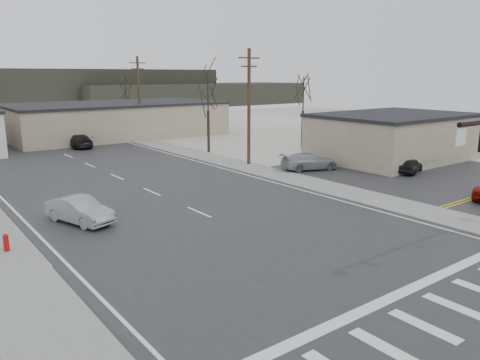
# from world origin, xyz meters

# --- Properties ---
(ground) EXTENTS (140.00, 140.00, 0.00)m
(ground) POSITION_xyz_m (0.00, 0.00, 0.00)
(ground) COLOR silver
(ground) RESTS_ON ground
(main_road) EXTENTS (18.00, 110.00, 0.05)m
(main_road) POSITION_xyz_m (0.00, 15.00, 0.02)
(main_road) COLOR #272729
(main_road) RESTS_ON ground
(cross_road) EXTENTS (90.00, 10.00, 0.04)m
(cross_road) POSITION_xyz_m (0.00, 0.00, 0.02)
(cross_road) COLOR #272729
(cross_road) RESTS_ON ground
(parking_lot) EXTENTS (18.00, 20.00, 0.03)m
(parking_lot) POSITION_xyz_m (20.00, 6.00, 0.02)
(parking_lot) COLOR #272729
(parking_lot) RESTS_ON ground
(sidewalk_right) EXTENTS (3.00, 90.00, 0.06)m
(sidewalk_right) POSITION_xyz_m (10.60, 20.00, 0.03)
(sidewalk_right) COLOR gray
(sidewalk_right) RESTS_ON ground
(fire_hydrant) EXTENTS (0.24, 0.24, 0.87)m
(fire_hydrant) POSITION_xyz_m (-10.20, 8.00, 0.45)
(fire_hydrant) COLOR #A50C0C
(fire_hydrant) RESTS_ON ground
(building_right_far) EXTENTS (26.30, 14.30, 4.30)m
(building_right_far) POSITION_xyz_m (10.00, 44.00, 2.15)
(building_right_far) COLOR tan
(building_right_far) RESTS_ON ground
(building_lot) EXTENTS (14.30, 10.30, 4.30)m
(building_lot) POSITION_xyz_m (24.00, 12.00, 2.16)
(building_lot) COLOR tan
(building_lot) RESTS_ON ground
(upole_right_a) EXTENTS (2.20, 0.30, 10.00)m
(upole_right_a) POSITION_xyz_m (11.50, 18.00, 5.22)
(upole_right_a) COLOR #493222
(upole_right_a) RESTS_ON ground
(upole_right_b) EXTENTS (2.20, 0.30, 10.00)m
(upole_right_b) POSITION_xyz_m (11.50, 40.00, 5.22)
(upole_right_b) COLOR #493222
(upole_right_b) RESTS_ON ground
(tree_right_mid) EXTENTS (3.74, 3.74, 8.33)m
(tree_right_mid) POSITION_xyz_m (12.50, 26.00, 5.93)
(tree_right_mid) COLOR #33251F
(tree_right_mid) RESTS_ON ground
(tree_right_far) EXTENTS (3.52, 3.52, 7.84)m
(tree_right_far) POSITION_xyz_m (15.00, 52.00, 5.58)
(tree_right_far) COLOR #33251F
(tree_right_far) RESTS_ON ground
(tree_lot) EXTENTS (3.52, 3.52, 7.84)m
(tree_lot) POSITION_xyz_m (22.00, 22.00, 5.58)
(tree_lot) COLOR #33251F
(tree_lot) RESTS_ON ground
(hill_center) EXTENTS (80.00, 18.00, 9.00)m
(hill_center) POSITION_xyz_m (15.00, 96.00, 4.50)
(hill_center) COLOR #333026
(hill_center) RESTS_ON ground
(hill_right) EXTENTS (60.00, 18.00, 5.50)m
(hill_right) POSITION_xyz_m (50.00, 90.00, 2.75)
(hill_right) COLOR #333026
(hill_right) RESTS_ON ground
(sedan_crossing) EXTENTS (2.75, 4.50, 1.40)m
(sedan_crossing) POSITION_xyz_m (-6.14, 10.17, 0.75)
(sedan_crossing) COLOR gray
(sedan_crossing) RESTS_ON main_road
(car_far_a) EXTENTS (2.22, 4.98, 1.42)m
(car_far_a) POSITION_xyz_m (2.69, 36.78, 0.76)
(car_far_a) COLOR black
(car_far_a) RESTS_ON main_road
(car_parked_dark_a) EXTENTS (3.83, 2.53, 1.21)m
(car_parked_dark_a) POSITION_xyz_m (19.61, 7.17, 0.64)
(car_parked_dark_a) COLOR black
(car_parked_dark_a) RESTS_ON parking_lot
(car_parked_silver) EXTENTS (5.17, 3.41, 1.39)m
(car_parked_silver) POSITION_xyz_m (14.01, 13.00, 0.73)
(car_parked_silver) COLOR gray
(car_parked_silver) RESTS_ON parking_lot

